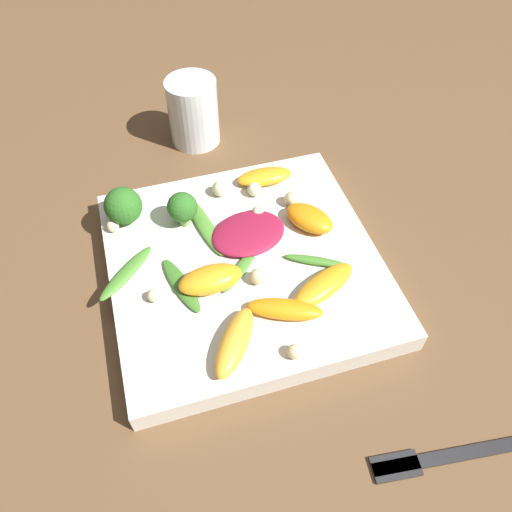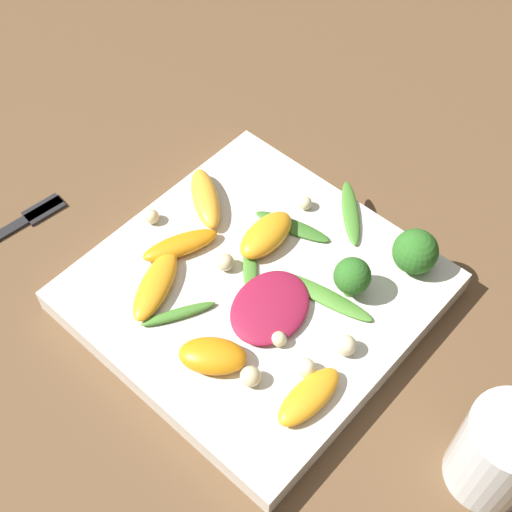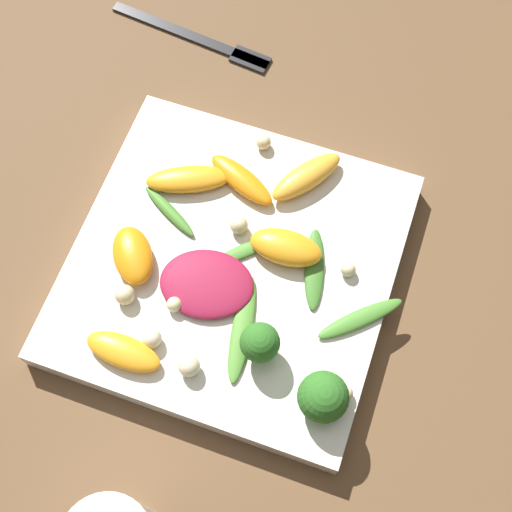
{
  "view_description": "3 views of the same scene",
  "coord_description": "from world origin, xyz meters",
  "views": [
    {
      "loc": [
        -0.08,
        -0.32,
        0.43
      ],
      "look_at": [
        0.01,
        -0.01,
        0.03
      ],
      "focal_mm": 35.0,
      "sensor_mm": 36.0,
      "label": 1
    },
    {
      "loc": [
        0.26,
        0.24,
        0.55
      ],
      "look_at": [
        -0.02,
        -0.02,
        0.03
      ],
      "focal_mm": 50.0,
      "sensor_mm": 36.0,
      "label": 2
    },
    {
      "loc": [
        -0.1,
        0.22,
        0.6
      ],
      "look_at": [
        -0.02,
        -0.01,
        0.04
      ],
      "focal_mm": 50.0,
      "sensor_mm": 36.0,
      "label": 3
    }
  ],
  "objects": [
    {
      "name": "ground_plane",
      "position": [
        0.0,
        0.0,
        0.0
      ],
      "size": [
        2.4,
        2.4,
        0.0
      ],
      "primitive_type": "plane",
      "color": "brown"
    },
    {
      "name": "broccoli_floret_0",
      "position": [
        -0.11,
        0.09,
        0.05
      ],
      "size": [
        0.04,
        0.04,
        0.04
      ],
      "color": "#84AD5B",
      "rests_on": "plate"
    },
    {
      "name": "fork",
      "position": [
        0.11,
        -0.24,
        0.0
      ],
      "size": [
        0.18,
        0.04,
        0.01
      ],
      "color": "#262628",
      "rests_on": "ground_plane"
    },
    {
      "name": "macadamia_nut_5",
      "position": [
        0.0,
        0.1,
        0.03
      ],
      "size": [
        0.02,
        0.02,
        0.02
      ],
      "color": "beige",
      "rests_on": "plate"
    },
    {
      "name": "broccoli_floret_1",
      "position": [
        -0.05,
        0.07,
        0.05
      ],
      "size": [
        0.03,
        0.03,
        0.04
      ],
      "color": "#7A9E51",
      "rests_on": "plate"
    },
    {
      "name": "arugula_sprig_0",
      "position": [
        -0.01,
        -0.01,
        0.03
      ],
      "size": [
        0.06,
        0.06,
        0.0
      ],
      "color": "#47842D",
      "rests_on": "plate"
    },
    {
      "name": "orange_segment_3",
      "position": [
        0.06,
        -0.06,
        0.03
      ],
      "size": [
        0.08,
        0.06,
        0.02
      ],
      "color": "orange",
      "rests_on": "plate"
    },
    {
      "name": "orange_segment_2",
      "position": [
        0.02,
        -0.08,
        0.03
      ],
      "size": [
        0.08,
        0.05,
        0.02
      ],
      "color": "orange",
      "rests_on": "plate"
    },
    {
      "name": "macadamia_nut_3",
      "position": [
        0.03,
        0.05,
        0.03
      ],
      "size": [
        0.01,
        0.01,
        0.01
      ],
      "color": "beige",
      "rests_on": "plate"
    },
    {
      "name": "arugula_sprig_2",
      "position": [
        -0.12,
        0.01,
        0.03
      ],
      "size": [
        0.07,
        0.07,
        0.01
      ],
      "color": "#47842D",
      "rests_on": "plate"
    },
    {
      "name": "radicchio_leaf_0",
      "position": [
        0.01,
        0.03,
        0.03
      ],
      "size": [
        0.09,
        0.08,
        0.01
      ],
      "color": "maroon",
      "rests_on": "plate"
    },
    {
      "name": "macadamia_nut_4",
      "position": [
        0.01,
        -0.03,
        0.03
      ],
      "size": [
        0.02,
        0.02,
        0.02
      ],
      "color": "beige",
      "rests_on": "plate"
    },
    {
      "name": "arugula_sprig_1",
      "position": [
        0.07,
        -0.03,
        0.03
      ],
      "size": [
        0.06,
        0.04,
        0.01
      ],
      "color": "#47842D",
      "rests_on": "plate"
    },
    {
      "name": "arugula_sprig_4",
      "position": [
        -0.07,
        -0.02,
        0.03
      ],
      "size": [
        0.04,
        0.08,
        0.01
      ],
      "color": "#3D7528",
      "rests_on": "plate"
    },
    {
      "name": "macadamia_nut_0",
      "position": [
        -0.1,
        -0.02,
        0.03
      ],
      "size": [
        0.01,
        0.01,
        0.01
      ],
      "color": "beige",
      "rests_on": "plate"
    },
    {
      "name": "arugula_sprig_3",
      "position": [
        -0.03,
        0.05,
        0.03
      ],
      "size": [
        0.03,
        0.1,
        0.01
      ],
      "color": "#518E33",
      "rests_on": "plate"
    },
    {
      "name": "macadamia_nut_6",
      "position": [
        -0.13,
        0.08,
        0.03
      ],
      "size": [
        0.01,
        0.01,
        0.01
      ],
      "color": "beige",
      "rests_on": "plate"
    },
    {
      "name": "macadamia_nut_7",
      "position": [
        0.07,
        0.06,
        0.03
      ],
      "size": [
        0.02,
        0.02,
        0.02
      ],
      "color": "beige",
      "rests_on": "plate"
    },
    {
      "name": "orange_segment_0",
      "position": [
        0.08,
        0.03,
        0.04
      ],
      "size": [
        0.06,
        0.07,
        0.02
      ],
      "color": "orange",
      "rests_on": "plate"
    },
    {
      "name": "macadamia_nut_1",
      "position": [
        0.01,
        -0.12,
        0.03
      ],
      "size": [
        0.01,
        0.01,
        0.01
      ],
      "color": "beige",
      "rests_on": "plate"
    },
    {
      "name": "orange_segment_4",
      "position": [
        -0.04,
        -0.02,
        0.04
      ],
      "size": [
        0.07,
        0.04,
        0.02
      ],
      "color": "orange",
      "rests_on": "plate"
    },
    {
      "name": "orange_segment_5",
      "position": [
        0.06,
        0.11,
        0.03
      ],
      "size": [
        0.07,
        0.03,
        0.02
      ],
      "color": "orange",
      "rests_on": "plate"
    },
    {
      "name": "plate",
      "position": [
        0.0,
        0.0,
        0.01
      ],
      "size": [
        0.28,
        0.28,
        0.03
      ],
      "color": "silver",
      "rests_on": "ground_plane"
    },
    {
      "name": "macadamia_nut_2",
      "position": [
        0.04,
        0.09,
        0.03
      ],
      "size": [
        0.02,
        0.02,
        0.02
      ],
      "color": "beige",
      "rests_on": "plate"
    },
    {
      "name": "orange_segment_1",
      "position": [
        -0.04,
        -0.1,
        0.03
      ],
      "size": [
        0.06,
        0.08,
        0.02
      ],
      "color": "#FCAD33",
      "rests_on": "plate"
    }
  ]
}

